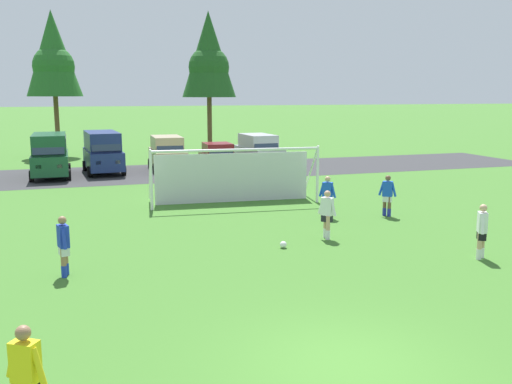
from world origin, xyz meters
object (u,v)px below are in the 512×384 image
Objects in this scene: referee at (27,380)px; parked_car_slot_far_left at (50,154)px; player_striker_near at (327,215)px; player_defender_far at (64,246)px; player_midfield_center at (327,197)px; parked_car_slot_center at (218,157)px; soccer_goal at (234,174)px; parked_car_slot_center_right at (259,150)px; player_winger_right at (482,232)px; soccer_ball at (283,245)px; player_winger_left at (387,196)px; parked_car_slot_center_left at (167,153)px; parked_car_slot_left at (103,151)px.

referee is 0.34× the size of parked_car_slot_far_left.
player_striker_near and player_defender_far have the same top height.
parked_car_slot_center is at bearing 92.69° from player_midfield_center.
player_midfield_center is at bearing -56.85° from soccer_goal.
soccer_goal is 12.40m from parked_car_slot_center_right.
player_winger_right is (3.33, -3.55, 0.00)m from player_striker_near.
soccer_goal is at bearing 85.91° from soccer_ball.
player_winger_right is 22.02m from parked_car_slot_center_right.
player_winger_left and player_winger_right have the same top height.
parked_car_slot_far_left is at bearing 179.66° from parked_car_slot_center.
soccer_goal reaches higher than player_winger_right.
parked_car_slot_center_left is (6.41, 27.48, 0.29)m from referee.
player_midfield_center reaches higher than soccer_ball.
parked_car_slot_center is at bearing -8.19° from parked_car_slot_left.
parked_car_slot_far_left reaches higher than parked_car_slot_center_left.
player_defender_far is 0.33× the size of parked_car_slot_left.
soccer_goal is 13.43m from parked_car_slot_far_left.
soccer_goal is 7.20m from player_striker_near.
player_striker_near is at bearing -92.31° from parked_car_slot_center.
parked_car_slot_center_left is at bearing 163.24° from parked_car_slot_center.
referee is 1.00× the size of player_winger_right.
parked_car_slot_left reaches higher than parked_car_slot_center_left.
parked_car_slot_left reaches higher than player_winger_right.
player_striker_near is 1.00× the size of player_defender_far.
player_winger_left is 0.34× the size of parked_car_slot_far_left.
parked_car_slot_center_right reaches higher than player_winger_right.
parked_car_slot_left is at bearing 108.53° from player_striker_near.
parked_car_slot_far_left is (-12.63, 21.38, 0.52)m from player_winger_right.
parked_car_slot_far_left reaches higher than parked_car_slot_center.
player_defender_far is 0.35× the size of parked_car_slot_center_left.
parked_car_slot_center reaches higher than player_defender_far.
referee is 1.00× the size of player_defender_far.
parked_car_slot_center_left is at bearing 7.11° from parked_car_slot_far_left.
referee is 16.87m from player_winger_left.
referee and player_winger_right have the same top height.
parked_car_slot_center_left reaches higher than player_winger_left.
parked_car_slot_center_left is (-0.54, 19.37, 1.00)m from soccer_ball.
soccer_goal is 17.55m from referee.
parked_car_slot_center is (9.48, 26.55, 0.05)m from referee.
parked_car_slot_center_right reaches higher than soccer_ball.
parked_car_slot_far_left reaches higher than player_midfield_center.
parked_car_slot_left reaches higher than parked_car_slot_center_right.
player_striker_near reaches higher than soccer_ball.
parked_car_slot_center_right is (5.47, 19.14, 1.00)m from soccer_ball.
parked_car_slot_far_left is 10.03m from parked_car_slot_center.
player_winger_right is 0.33× the size of parked_car_slot_left.
soccer_ball is 0.05× the size of parked_car_slot_center_right.
parked_car_slot_far_left is (-8.04, 10.75, 0.05)m from soccer_goal.
soccer_goal is at bearing 64.67° from referee.
player_defender_far is at bearing -121.06° from parked_car_slot_center_right.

